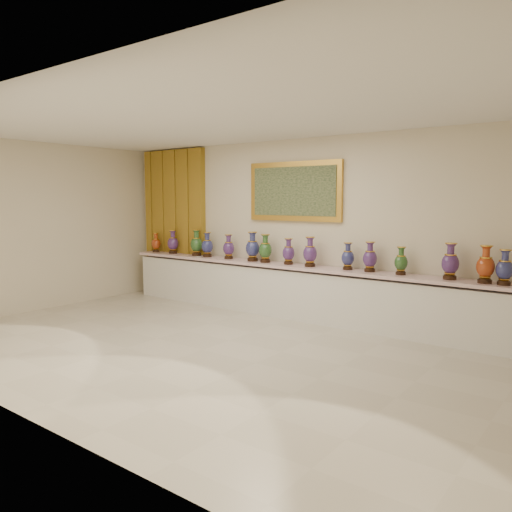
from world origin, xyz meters
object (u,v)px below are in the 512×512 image
at_px(counter, 295,292).
at_px(vase_2, 197,244).
at_px(vase_1, 173,243).
at_px(vase_0, 156,243).

height_order(counter, vase_2, vase_2).
bearing_deg(counter, vase_1, 180.00).
relative_size(vase_0, vase_1, 0.85).
distance_m(vase_1, vase_2, 0.66).
bearing_deg(vase_1, vase_0, -176.45).
height_order(vase_0, vase_2, vase_2).
bearing_deg(vase_0, vase_2, 0.96).
bearing_deg(counter, vase_0, -179.51).
xyz_separation_m(counter, vase_2, (-2.25, -0.01, 0.69)).
distance_m(vase_0, vase_1, 0.47).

